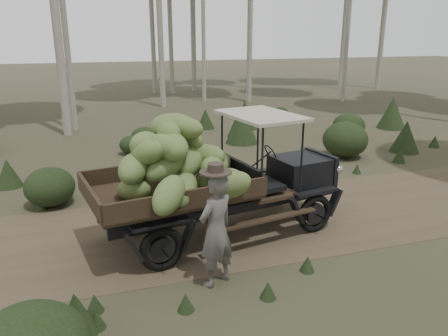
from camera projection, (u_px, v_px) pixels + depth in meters
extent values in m
plane|color=#473D2B|center=(285.00, 217.00, 10.13)|extent=(120.00, 120.00, 0.00)
cube|color=brown|center=(285.00, 217.00, 10.13)|extent=(70.00, 4.00, 0.01)
cube|color=black|center=(299.00, 170.00, 9.91)|extent=(1.27, 1.23, 0.61)
cube|color=black|center=(320.00, 167.00, 10.18)|extent=(0.30, 1.11, 0.69)
cube|color=black|center=(240.00, 176.00, 9.18)|extent=(0.36, 1.54, 0.61)
cube|color=#38281C|center=(171.00, 192.00, 8.53)|extent=(3.40, 2.50, 0.09)
cube|color=#38281C|center=(154.00, 169.00, 9.31)|extent=(3.07, 0.60, 0.35)
cube|color=#38281C|center=(192.00, 199.00, 7.63)|extent=(3.07, 0.60, 0.35)
cube|color=#38281C|center=(90.00, 196.00, 7.78)|extent=(0.41, 1.98, 0.35)
cube|color=beige|center=(261.00, 115.00, 9.03)|extent=(1.58, 2.08, 0.07)
cube|color=black|center=(215.00, 196.00, 9.53)|extent=(5.04, 0.99, 0.20)
cube|color=black|center=(234.00, 209.00, 8.81)|extent=(5.04, 0.99, 0.20)
torus|color=black|center=(269.00, 188.00, 10.76)|extent=(0.86, 0.30, 0.84)
torus|color=black|center=(315.00, 214.00, 9.26)|extent=(0.86, 0.30, 0.84)
torus|color=black|center=(133.00, 214.00, 9.23)|extent=(0.86, 0.30, 0.84)
torus|color=black|center=(162.00, 249.00, 7.74)|extent=(0.86, 0.30, 0.84)
sphere|color=beige|center=(310.00, 159.00, 10.62)|extent=(0.20, 0.20, 0.20)
sphere|color=beige|center=(338.00, 169.00, 9.78)|extent=(0.20, 0.20, 0.20)
ellipsoid|color=olive|center=(233.00, 183.00, 8.28)|extent=(0.67, 0.86, 0.49)
ellipsoid|color=olive|center=(158.00, 153.00, 8.74)|extent=(0.85, 0.71, 0.62)
ellipsoid|color=olive|center=(172.00, 147.00, 7.92)|extent=(0.66, 0.98, 0.60)
ellipsoid|color=olive|center=(168.00, 132.00, 8.07)|extent=(0.54, 0.76, 0.45)
ellipsoid|color=olive|center=(233.00, 181.00, 8.15)|extent=(0.61, 0.83, 0.49)
ellipsoid|color=olive|center=(189.00, 161.00, 8.33)|extent=(0.80, 1.07, 0.71)
ellipsoid|color=olive|center=(186.00, 141.00, 8.68)|extent=(0.85, 1.13, 0.69)
ellipsoid|color=olive|center=(178.00, 130.00, 8.34)|extent=(0.95, 0.99, 0.57)
ellipsoid|color=olive|center=(183.00, 190.00, 7.85)|extent=(0.89, 1.11, 0.74)
ellipsoid|color=olive|center=(165.00, 167.00, 7.99)|extent=(1.00, 0.65, 0.73)
ellipsoid|color=olive|center=(147.00, 146.00, 8.02)|extent=(1.02, 0.96, 0.75)
ellipsoid|color=olive|center=(172.00, 130.00, 8.25)|extent=(0.66, 0.85, 0.60)
ellipsoid|color=olive|center=(134.00, 189.00, 8.05)|extent=(0.92, 0.90, 0.62)
ellipsoid|color=olive|center=(212.00, 168.00, 8.06)|extent=(0.75, 0.88, 0.60)
ellipsoid|color=olive|center=(164.00, 146.00, 7.83)|extent=(0.80, 0.89, 0.46)
ellipsoid|color=olive|center=(175.00, 127.00, 8.29)|extent=(1.05, 0.64, 0.66)
ellipsoid|color=olive|center=(209.00, 179.00, 8.53)|extent=(1.01, 1.09, 0.80)
ellipsoid|color=olive|center=(207.00, 156.00, 8.53)|extent=(0.87, 0.81, 0.46)
ellipsoid|color=olive|center=(148.00, 152.00, 7.79)|extent=(0.90, 0.92, 0.68)
ellipsoid|color=olive|center=(183.00, 128.00, 8.24)|extent=(0.91, 1.03, 0.47)
ellipsoid|color=olive|center=(218.00, 165.00, 9.24)|extent=(0.93, 1.11, 0.67)
ellipsoid|color=olive|center=(134.00, 168.00, 7.89)|extent=(0.84, 1.06, 0.64)
ellipsoid|color=olive|center=(169.00, 195.00, 7.33)|extent=(0.99, 1.05, 0.84)
ellipsoid|color=olive|center=(232.00, 185.00, 7.88)|extent=(0.97, 0.97, 0.77)
imported|color=#5A5652|center=(216.00, 230.00, 7.17)|extent=(0.85, 0.76, 1.96)
cylinder|color=#382E27|center=(216.00, 172.00, 6.88)|extent=(0.71, 0.71, 0.03)
cylinder|color=#382E27|center=(216.00, 168.00, 6.86)|extent=(0.36, 0.36, 0.16)
ellipsoid|color=#233319|center=(57.00, 186.00, 11.17)|extent=(0.80, 0.80, 0.64)
cone|color=#233319|center=(242.00, 125.00, 16.78)|extent=(1.25, 1.25, 1.39)
cone|color=#233319|center=(168.00, 141.00, 15.70)|extent=(0.64, 0.64, 0.71)
ellipsoid|color=#233319|center=(50.00, 187.00, 10.66)|extent=(1.20, 1.20, 0.96)
cone|color=#233319|center=(400.00, 156.00, 14.34)|extent=(0.43, 0.43, 0.47)
ellipsoid|color=#233319|center=(349.00, 126.00, 17.42)|extent=(1.29, 1.29, 1.03)
cone|color=#233319|center=(435.00, 141.00, 16.26)|extent=(0.40, 0.40, 0.45)
cone|color=#233319|center=(76.00, 313.00, 6.11)|extent=(0.59, 0.59, 0.66)
cone|color=#233319|center=(8.00, 173.00, 12.02)|extent=(0.73, 0.73, 0.81)
cone|color=#233319|center=(205.00, 119.00, 19.40)|extent=(0.79, 0.79, 0.88)
ellipsoid|color=#233319|center=(345.00, 140.00, 14.84)|extent=(1.52, 1.52, 1.21)
ellipsoid|color=#233319|center=(131.00, 145.00, 15.32)|extent=(0.82, 0.82, 0.65)
cone|color=#233319|center=(406.00, 137.00, 15.52)|extent=(1.02, 1.02, 1.13)
cone|color=#233319|center=(240.00, 122.00, 17.86)|extent=(1.07, 1.07, 1.19)
ellipsoid|color=#233319|center=(144.00, 138.00, 16.05)|extent=(1.00, 1.00, 0.80)
cone|color=#233319|center=(392.00, 113.00, 19.39)|extent=(1.25, 1.25, 1.39)
cone|color=#233319|center=(145.00, 142.00, 15.47)|extent=(0.68, 0.68, 0.76)
cone|color=#233319|center=(245.00, 115.00, 19.26)|extent=(1.12, 1.12, 1.25)
ellipsoid|color=#233319|center=(280.00, 114.00, 21.22)|extent=(0.82, 0.82, 0.66)
cone|color=#233319|center=(307.00, 264.00, 7.79)|extent=(0.27, 0.27, 0.30)
cone|color=#233319|center=(186.00, 302.00, 6.67)|extent=(0.27, 0.27, 0.30)
cone|color=#233319|center=(96.00, 319.00, 6.28)|extent=(0.27, 0.27, 0.30)
cone|color=#233319|center=(138.00, 184.00, 11.90)|extent=(0.27, 0.27, 0.30)
cone|color=#233319|center=(95.00, 303.00, 6.65)|extent=(0.27, 0.27, 0.30)
cone|color=#233319|center=(357.00, 169.00, 13.24)|extent=(0.27, 0.27, 0.30)
cone|color=#233319|center=(239.00, 175.00, 12.69)|extent=(0.27, 0.27, 0.30)
cone|color=#233319|center=(56.00, 194.00, 11.15)|extent=(0.27, 0.27, 0.30)
cone|color=#233319|center=(268.00, 290.00, 6.99)|extent=(0.27, 0.27, 0.30)
cone|color=#233319|center=(113.00, 195.00, 11.08)|extent=(0.27, 0.27, 0.30)
cone|color=#233319|center=(189.00, 183.00, 11.95)|extent=(0.27, 0.27, 0.30)
cone|color=#233319|center=(296.00, 174.00, 12.76)|extent=(0.27, 0.27, 0.30)
cone|color=#233319|center=(42.00, 204.00, 10.52)|extent=(0.27, 0.27, 0.30)
cone|color=#233319|center=(99.00, 196.00, 10.99)|extent=(0.27, 0.27, 0.30)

